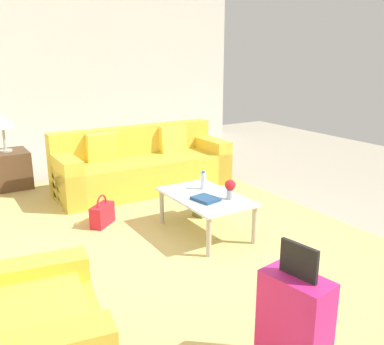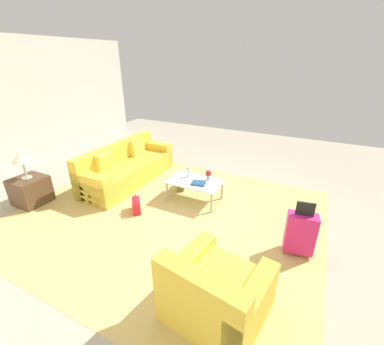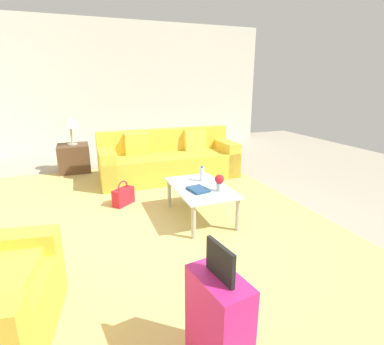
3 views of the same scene
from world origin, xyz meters
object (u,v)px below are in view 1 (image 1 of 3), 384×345
handbag_red (102,214)px  water_bottle (203,181)px  suitcase_magenta (294,322)px  table_lamp (2,122)px  coffee_table (206,200)px  side_table (8,170)px  coffee_table_book (206,199)px  flower_vase (230,188)px  handbag_olive (205,204)px  couch (142,167)px

handbag_red → water_bottle: bearing=-121.0°
suitcase_magenta → water_bottle: bearing=-20.0°
table_lamp → coffee_table: bearing=-151.8°
side_table → coffee_table_book: bearing=-154.1°
water_bottle → handbag_red: (0.57, 0.96, -0.39)m
suitcase_magenta → handbag_red: (2.77, 0.16, -0.23)m
water_bottle → coffee_table_book: water_bottle is taller
flower_vase → handbag_olive: flower_vase is taller
handbag_red → handbag_olive: bearing=-104.8°
flower_vase → handbag_red: 1.48m
couch → flower_vase: 2.02m
table_lamp → coffee_table_book: bearing=-154.1°
handbag_red → handbag_olive: same height
coffee_table_book → table_lamp: bearing=15.1°
coffee_table_book → handbag_olive: coffee_table_book is taller
coffee_table_book → suitcase_magenta: (-1.88, 0.62, -0.08)m
couch → side_table: size_ratio=4.25×
coffee_table → handbag_red: (0.77, 0.86, -0.24)m
flower_vase → suitcase_magenta: bearing=154.5°
suitcase_magenta → couch: bearing=-11.9°
coffee_table → suitcase_magenta: bearing=160.7°
coffee_table → handbag_olive: coffee_table is taller
coffee_table → handbag_red: 1.18m
handbag_red → side_table: bearing=17.6°
coffee_table_book → suitcase_magenta: suitcase_magenta is taller
handbag_olive → table_lamp: bearing=37.7°
water_bottle → handbag_olive: (0.27, -0.20, -0.39)m
flower_vase → handbag_olive: bearing=-12.6°
table_lamp → flower_vase: bearing=-151.3°
couch → handbag_olive: couch is taller
side_table → table_lamp: (0.00, 0.00, 0.67)m
water_bottle → couch: bearing=0.0°
flower_vase → suitcase_magenta: (-1.78, 0.85, -0.19)m
suitcase_magenta → flower_vase: bearing=-25.5°
table_lamp → handbag_red: table_lamp is taller
side_table → handbag_red: bearing=-162.4°
couch → water_bottle: size_ratio=11.79×
couch → coffee_table_book: couch is taller
couch → table_lamp: 2.00m
coffee_table → handbag_olive: 0.61m
coffee_table_book → handbag_red: bearing=30.1°
side_table → table_lamp: 0.67m
coffee_table_book → handbag_olive: (0.59, -0.38, -0.31)m
water_bottle → side_table: size_ratio=0.36×
coffee_table_book → table_lamp: table_lamp is taller
coffee_table_book → coffee_table: bearing=-44.5°
couch → handbag_red: couch is taller
coffee_table_book → flower_vase: size_ratio=1.24×
couch → suitcase_magenta: size_ratio=2.83×
couch → flower_vase: couch is taller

